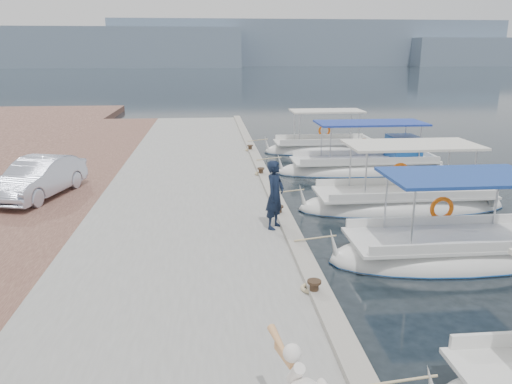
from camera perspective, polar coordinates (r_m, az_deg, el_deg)
ground at (r=13.52m, az=4.95°, el=-6.74°), size 400.00×400.00×0.00m
concrete_quay at (r=17.97m, az=-7.37°, el=-0.27°), size 6.00×40.00×0.50m
quay_curb at (r=18.01m, az=1.47°, el=0.90°), size 0.44×40.00×0.12m
cobblestone_strip at (r=18.83m, az=-22.75°, el=-0.65°), size 4.00×40.00×0.50m
distant_hills at (r=216.17m, az=3.15°, el=16.23°), size 330.00×60.00×18.00m
fishing_caique_b at (r=13.84m, az=21.02°, el=-6.68°), size 6.23×2.44×2.83m
fishing_caique_c at (r=17.79m, az=16.33°, el=-1.38°), size 7.21×2.42×2.83m
fishing_caique_d at (r=22.79m, az=12.46°, el=2.70°), size 7.85×2.27×2.83m
fishing_caique_e at (r=27.08m, az=7.61°, el=4.82°), size 6.28×2.11×2.83m
mooring_bollards at (r=14.62m, az=2.62°, el=-2.07°), size 0.28×20.28×0.33m
fisherman at (r=13.44m, az=2.18°, el=-0.32°), size 0.76×0.82×1.88m
parked_car at (r=17.99m, az=-23.57°, el=1.52°), size 2.37×4.18×1.30m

